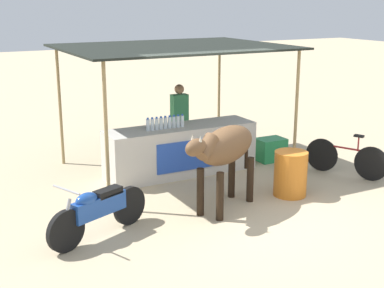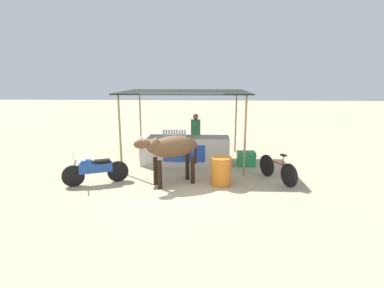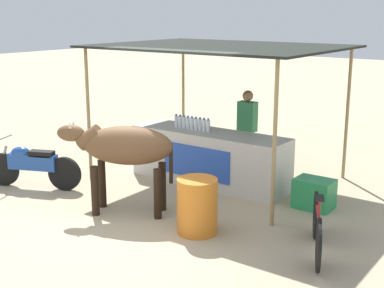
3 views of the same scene
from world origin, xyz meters
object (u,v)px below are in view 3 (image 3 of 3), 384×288
at_px(stall_counter, 209,157).
at_px(motorcycle_parked, 32,165).
at_px(cow, 124,148).
at_px(cooler_box, 314,194).
at_px(water_barrel, 197,206).
at_px(bicycle_leaning, 317,228).
at_px(vendor_behind_counter, 247,133).

relative_size(stall_counter, motorcycle_parked, 1.78).
bearing_deg(cow, cooler_box, 39.34).
bearing_deg(water_barrel, stall_counter, 120.06).
relative_size(stall_counter, cow, 1.69).
xyz_separation_m(cow, bicycle_leaning, (3.01, 0.37, -0.69)).
relative_size(stall_counter, water_barrel, 3.78).
bearing_deg(motorcycle_parked, bicycle_leaning, 5.10).
bearing_deg(stall_counter, water_barrel, -59.94).
xyz_separation_m(cow, motorcycle_parked, (-2.16, -0.09, -0.61)).
distance_m(water_barrel, bicycle_leaning, 1.68).
bearing_deg(cooler_box, cow, -140.66).
bearing_deg(bicycle_leaning, cow, -172.90).
distance_m(cow, motorcycle_parked, 2.24).
height_order(stall_counter, vendor_behind_counter, vendor_behind_counter).
height_order(stall_counter, motorcycle_parked, stall_counter).
height_order(vendor_behind_counter, cow, vendor_behind_counter).
bearing_deg(water_barrel, vendor_behind_counter, 106.30).
bearing_deg(cow, motorcycle_parked, -177.70).
relative_size(stall_counter, bicycle_leaning, 1.98).
distance_m(stall_counter, bicycle_leaning, 3.23).
bearing_deg(vendor_behind_counter, cooler_box, -25.97).
distance_m(vendor_behind_counter, bicycle_leaning, 3.44).
distance_m(vendor_behind_counter, motorcycle_parked, 3.95).
distance_m(cooler_box, bicycle_leaning, 1.68).
bearing_deg(bicycle_leaning, cooler_box, 114.59).
distance_m(vendor_behind_counter, cow, 2.81).
bearing_deg(cooler_box, bicycle_leaning, -65.41).
bearing_deg(cooler_box, vendor_behind_counter, 154.03).
bearing_deg(cow, stall_counter, 83.64).
bearing_deg(cow, bicycle_leaning, 7.10).
height_order(stall_counter, cooler_box, stall_counter).
bearing_deg(vendor_behind_counter, motorcycle_parked, -133.89).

